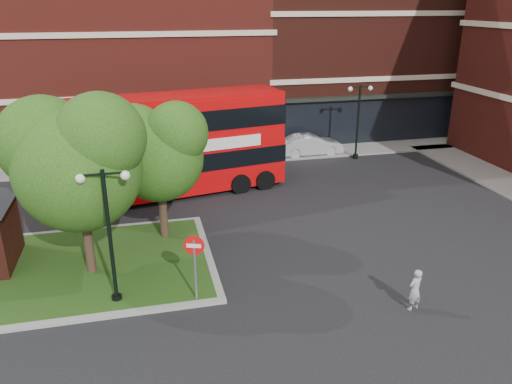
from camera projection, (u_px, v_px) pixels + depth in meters
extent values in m
plane|color=black|center=(268.00, 286.00, 18.83)|extent=(120.00, 120.00, 0.00)
cube|color=slate|center=(206.00, 159.00, 33.80)|extent=(44.00, 3.00, 0.12)
cube|color=maroon|center=(79.00, 46.00, 36.40)|extent=(26.00, 12.00, 14.00)
cube|color=#471911|center=(360.00, 28.00, 40.80)|extent=(18.00, 12.00, 16.00)
cube|color=gray|center=(54.00, 271.00, 19.80)|extent=(12.60, 7.60, 0.12)
cube|color=#19380F|center=(54.00, 270.00, 19.80)|extent=(12.00, 7.00, 0.15)
cylinder|color=#2D2116|center=(87.00, 229.00, 18.99)|extent=(0.36, 0.36, 3.92)
sphere|color=#184711|center=(79.00, 170.00, 18.14)|extent=(4.60, 4.60, 4.60)
sphere|color=#184711|center=(44.00, 142.00, 18.20)|extent=(3.45, 3.45, 3.45)
sphere|color=#184711|center=(100.00, 138.00, 17.47)|extent=(3.22, 3.22, 3.22)
cylinder|color=#2D2116|center=(163.00, 203.00, 21.99)|extent=(0.36, 0.36, 3.47)
sphere|color=#184711|center=(159.00, 157.00, 21.24)|extent=(3.80, 3.80, 3.80)
sphere|color=#184711|center=(135.00, 137.00, 21.26)|extent=(2.85, 2.85, 2.85)
sphere|color=#184711|center=(177.00, 133.00, 20.66)|extent=(2.66, 2.66, 2.66)
cylinder|color=black|center=(110.00, 240.00, 16.93)|extent=(0.14, 0.14, 5.00)
cylinder|color=black|center=(117.00, 299.00, 17.77)|extent=(0.36, 0.36, 0.30)
cube|color=black|center=(103.00, 174.00, 16.09)|extent=(1.40, 0.06, 0.06)
sphere|color=#F2EACC|center=(80.00, 179.00, 15.97)|extent=(0.32, 0.32, 0.32)
sphere|color=#F2EACC|center=(125.00, 175.00, 16.27)|extent=(0.32, 0.32, 0.32)
cylinder|color=black|center=(241.00, 129.00, 31.54)|extent=(0.14, 0.14, 5.00)
cylinder|color=black|center=(241.00, 165.00, 32.38)|extent=(0.36, 0.36, 0.30)
cube|color=black|center=(240.00, 92.00, 30.70)|extent=(1.40, 0.06, 0.06)
sphere|color=#F2EACC|center=(229.00, 94.00, 30.59)|extent=(0.32, 0.32, 0.32)
sphere|color=#F2EACC|center=(251.00, 93.00, 30.89)|extent=(0.32, 0.32, 0.32)
cylinder|color=black|center=(358.00, 123.00, 33.27)|extent=(0.14, 0.14, 5.00)
cylinder|color=black|center=(355.00, 156.00, 34.11)|extent=(0.36, 0.36, 0.30)
cube|color=black|center=(360.00, 87.00, 32.43)|extent=(1.40, 0.06, 0.06)
sphere|color=#F2EACC|center=(350.00, 89.00, 32.32)|extent=(0.32, 0.32, 0.32)
sphere|color=#F2EACC|center=(370.00, 88.00, 32.62)|extent=(0.32, 0.32, 0.32)
cube|color=#C10709|center=(171.00, 164.00, 27.28)|extent=(12.91, 5.19, 2.40)
cube|color=#C10709|center=(168.00, 121.00, 26.42)|extent=(12.78, 5.14, 2.40)
cube|color=black|center=(168.00, 119.00, 26.37)|extent=(12.91, 5.19, 1.09)
cube|color=silver|center=(177.00, 149.00, 25.58)|extent=(9.28, 1.83, 0.63)
imported|color=#9A9A9D|center=(415.00, 290.00, 17.17)|extent=(0.65, 0.53, 1.55)
imported|color=#B2B4B9|center=(167.00, 156.00, 32.57)|extent=(3.70, 1.61, 1.24)
imported|color=silver|center=(310.00, 145.00, 34.68)|extent=(4.45, 1.60, 1.46)
cylinder|color=slate|center=(195.00, 271.00, 17.42)|extent=(0.09, 0.09, 2.48)
cylinder|color=red|center=(194.00, 245.00, 17.06)|extent=(0.70, 0.30, 0.72)
cube|color=white|center=(194.00, 245.00, 17.06)|extent=(0.49, 0.22, 0.14)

